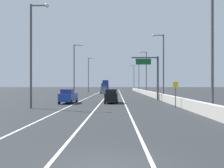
# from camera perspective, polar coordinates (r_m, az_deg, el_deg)

# --- Properties ---
(ground_plane) EXTENTS (320.00, 320.00, 0.00)m
(ground_plane) POSITION_cam_1_polar(r_m,az_deg,el_deg) (71.69, 0.79, -2.24)
(ground_plane) COLOR #26282B
(lane_stripe_left) EXTENTS (0.16, 130.00, 0.00)m
(lane_stripe_left) POSITION_cam_1_polar(r_m,az_deg,el_deg) (62.97, -4.26, -2.54)
(lane_stripe_left) COLOR silver
(lane_stripe_left) RESTS_ON ground_plane
(lane_stripe_center) EXTENTS (0.16, 130.00, 0.00)m
(lane_stripe_center) POSITION_cam_1_polar(r_m,az_deg,el_deg) (62.74, -1.07, -2.55)
(lane_stripe_center) COLOR silver
(lane_stripe_center) RESTS_ON ground_plane
(lane_stripe_right) EXTENTS (0.16, 130.00, 0.00)m
(lane_stripe_right) POSITION_cam_1_polar(r_m,az_deg,el_deg) (62.71, 2.13, -2.55)
(lane_stripe_right) COLOR silver
(lane_stripe_right) RESTS_ON ground_plane
(jersey_barrier_right) EXTENTS (0.60, 120.00, 1.10)m
(jersey_barrier_right) POSITION_cam_1_polar(r_m,az_deg,el_deg) (48.32, 10.24, -2.64)
(jersey_barrier_right) COLOR #B2ADA3
(jersey_barrier_right) RESTS_ON ground_plane
(overhead_sign_gantry) EXTENTS (4.68, 0.36, 7.50)m
(overhead_sign_gantry) POSITION_cam_1_polar(r_m,az_deg,el_deg) (41.02, 9.99, 2.74)
(overhead_sign_gantry) COLOR #47474C
(overhead_sign_gantry) RESTS_ON ground_plane
(speed_advisory_sign) EXTENTS (0.60, 0.11, 3.00)m
(speed_advisory_sign) POSITION_cam_1_polar(r_m,az_deg,el_deg) (28.11, 15.11, -2.01)
(speed_advisory_sign) COLOR #4C4C51
(speed_advisory_sign) RESTS_ON ground_plane
(lamp_post_right_near) EXTENTS (2.14, 0.44, 11.81)m
(lamp_post_right_near) POSITION_cam_1_polar(r_m,az_deg,el_deg) (22.25, 22.55, 10.21)
(lamp_post_right_near) COLOR #4C4C51
(lamp_post_right_near) RESTS_ON ground_plane
(lamp_post_right_second) EXTENTS (2.14, 0.44, 11.81)m
(lamp_post_right_second) POSITION_cam_1_polar(r_m,az_deg,el_deg) (43.74, 12.05, 5.13)
(lamp_post_right_second) COLOR #4C4C51
(lamp_post_right_second) RESTS_ON ground_plane
(lamp_post_right_third) EXTENTS (2.14, 0.44, 11.81)m
(lamp_post_right_third) POSITION_cam_1_polar(r_m,az_deg,el_deg) (65.77, 8.10, 3.38)
(lamp_post_right_third) COLOR #4C4C51
(lamp_post_right_third) RESTS_ON ground_plane
(lamp_post_right_fourth) EXTENTS (2.14, 0.44, 11.81)m
(lamp_post_right_fourth) POSITION_cam_1_polar(r_m,az_deg,el_deg) (88.01, 6.38, 2.51)
(lamp_post_right_fourth) COLOR #4C4C51
(lamp_post_right_fourth) RESTS_ON ground_plane
(lamp_post_right_fifth) EXTENTS (2.14, 0.44, 11.81)m
(lamp_post_right_fifth) POSITION_cam_1_polar(r_m,az_deg,el_deg) (110.30, 5.20, 1.98)
(lamp_post_right_fifth) COLOR #4C4C51
(lamp_post_right_fifth) RESTS_ON ground_plane
(lamp_post_left_near) EXTENTS (2.14, 0.44, 11.81)m
(lamp_post_left_near) POSITION_cam_1_polar(r_m,az_deg,el_deg) (28.26, -18.58, 8.00)
(lamp_post_left_near) COLOR #4C4C51
(lamp_post_left_near) RESTS_ON ground_plane
(lamp_post_left_mid) EXTENTS (2.14, 0.44, 11.81)m
(lamp_post_left_mid) POSITION_cam_1_polar(r_m,az_deg,el_deg) (54.19, -8.93, 4.12)
(lamp_post_left_mid) COLOR #4C4C51
(lamp_post_left_mid) RESTS_ON ground_plane
(lamp_post_left_far) EXTENTS (2.14, 0.44, 11.81)m
(lamp_post_left_far) POSITION_cam_1_polar(r_m,az_deg,el_deg) (80.73, -5.57, 2.74)
(lamp_post_left_far) COLOR #4C4C51
(lamp_post_left_far) RESTS_ON ground_plane
(car_blue_0) EXTENTS (1.97, 4.76, 2.02)m
(car_blue_0) POSITION_cam_1_polar(r_m,az_deg,el_deg) (34.28, -10.54, -2.92)
(car_blue_0) COLOR #1E389E
(car_blue_0) RESTS_ON ground_plane
(car_gray_1) EXTENTS (1.85, 4.75, 2.06)m
(car_gray_1) POSITION_cam_1_polar(r_m,az_deg,el_deg) (71.44, -2.08, -1.43)
(car_gray_1) COLOR slate
(car_gray_1) RESTS_ON ground_plane
(car_black_2) EXTENTS (1.92, 4.50, 2.02)m
(car_black_2) POSITION_cam_1_polar(r_m,az_deg,el_deg) (34.06, -0.16, -2.95)
(car_black_2) COLOR black
(car_black_2) RESTS_ON ground_plane
(box_truck) EXTENTS (2.52, 8.98, 4.23)m
(box_truck) POSITION_cam_1_polar(r_m,az_deg,el_deg) (84.32, -1.63, -0.61)
(box_truck) COLOR navy
(box_truck) RESTS_ON ground_plane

